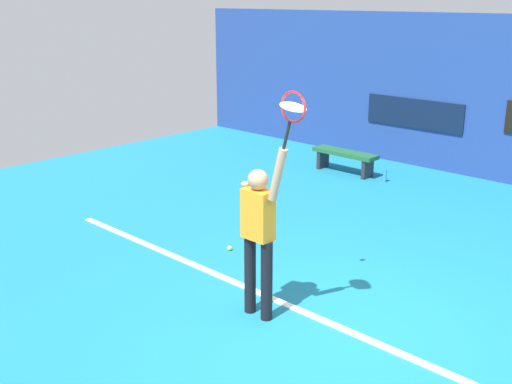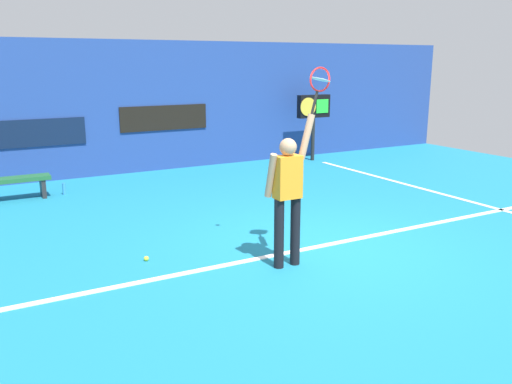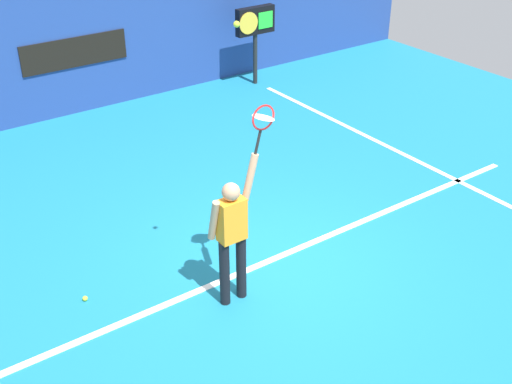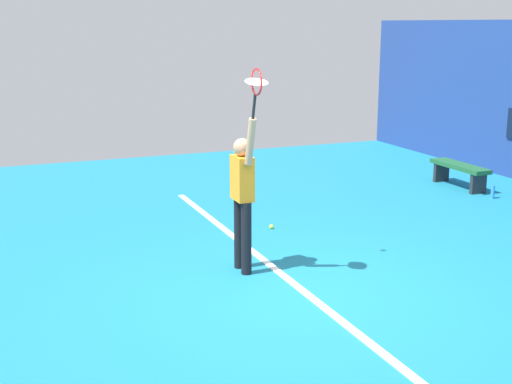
{
  "view_description": "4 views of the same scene",
  "coord_description": "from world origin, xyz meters",
  "px_view_note": "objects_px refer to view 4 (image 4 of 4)",
  "views": [
    {
      "loc": [
        3.41,
        -4.85,
        3.41
      ],
      "look_at": [
        -1.09,
        -0.11,
        1.35
      ],
      "focal_mm": 43.66,
      "sensor_mm": 36.0,
      "label": 1
    },
    {
      "loc": [
        -4.48,
        -5.94,
        2.62
      ],
      "look_at": [
        -1.18,
        -0.04,
        0.98
      ],
      "focal_mm": 37.81,
      "sensor_mm": 36.0,
      "label": 2
    },
    {
      "loc": [
        -4.51,
        -5.92,
        5.38
      ],
      "look_at": [
        -0.5,
        -0.29,
        1.45
      ],
      "focal_mm": 46.32,
      "sensor_mm": 36.0,
      "label": 3
    },
    {
      "loc": [
        6.99,
        -3.34,
        3.04
      ],
      "look_at": [
        -0.56,
        -0.26,
        1.08
      ],
      "focal_mm": 49.38,
      "sensor_mm": 36.0,
      "label": 4
    }
  ],
  "objects_px": {
    "water_bottle": "(493,192)",
    "spare_ball": "(271,227)",
    "court_bench": "(460,170)",
    "tennis_racket": "(256,85)",
    "tennis_player": "(243,193)"
  },
  "relations": [
    {
      "from": "tennis_racket",
      "to": "court_bench",
      "type": "bearing_deg",
      "value": 120.47
    },
    {
      "from": "court_bench",
      "to": "spare_ball",
      "type": "xyz_separation_m",
      "value": [
        1.22,
        -4.42,
        -0.3
      ]
    },
    {
      "from": "tennis_racket",
      "to": "water_bottle",
      "type": "height_order",
      "value": "tennis_racket"
    },
    {
      "from": "tennis_racket",
      "to": "spare_ball",
      "type": "relative_size",
      "value": 9.21
    },
    {
      "from": "tennis_player",
      "to": "water_bottle",
      "type": "height_order",
      "value": "tennis_player"
    },
    {
      "from": "tennis_racket",
      "to": "court_bench",
      "type": "distance_m",
      "value": 6.68
    },
    {
      "from": "water_bottle",
      "to": "spare_ball",
      "type": "bearing_deg",
      "value": -86.5
    },
    {
      "from": "tennis_player",
      "to": "tennis_racket",
      "type": "bearing_deg",
      "value": -0.54
    },
    {
      "from": "tennis_racket",
      "to": "court_bench",
      "type": "relative_size",
      "value": 0.45
    },
    {
      "from": "court_bench",
      "to": "water_bottle",
      "type": "xyz_separation_m",
      "value": [
        0.95,
        0.0,
        -0.22
      ]
    },
    {
      "from": "tennis_player",
      "to": "court_bench",
      "type": "xyz_separation_m",
      "value": [
        -2.78,
        5.48,
        -0.67
      ]
    },
    {
      "from": "water_bottle",
      "to": "spare_ball",
      "type": "xyz_separation_m",
      "value": [
        0.27,
        -4.42,
        -0.09
      ]
    },
    {
      "from": "tennis_player",
      "to": "court_bench",
      "type": "bearing_deg",
      "value": 116.89
    },
    {
      "from": "tennis_player",
      "to": "water_bottle",
      "type": "relative_size",
      "value": 8.26
    },
    {
      "from": "spare_ball",
      "to": "water_bottle",
      "type": "bearing_deg",
      "value": 93.5
    }
  ]
}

